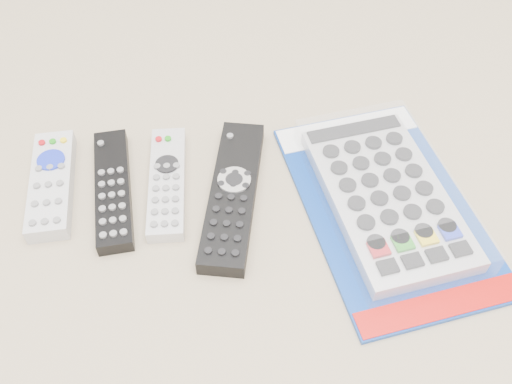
{
  "coord_description": "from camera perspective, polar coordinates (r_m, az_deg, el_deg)",
  "views": [
    {
      "loc": [
        0.02,
        -0.44,
        0.57
      ],
      "look_at": [
        0.06,
        0.02,
        0.01
      ],
      "focal_mm": 40.0,
      "sensor_mm": 36.0,
      "label": 1
    }
  ],
  "objects": [
    {
      "name": "remote_small_grey",
      "position": [
        0.78,
        -19.76,
        0.8
      ],
      "size": [
        0.06,
        0.17,
        0.03
      ],
      "rotation": [
        0.0,
        0.0,
        0.08
      ],
      "color": "#B4B4B6",
      "rests_on": "ground"
    },
    {
      "name": "remote_slim_black",
      "position": [
        0.75,
        -14.11,
        0.31
      ],
      "size": [
        0.07,
        0.2,
        0.02
      ],
      "rotation": [
        0.0,
        0.0,
        0.12
      ],
      "color": "black",
      "rests_on": "ground"
    },
    {
      "name": "remote_silver_dvd",
      "position": [
        0.75,
        -8.87,
        0.99
      ],
      "size": [
        0.05,
        0.18,
        0.02
      ],
      "rotation": [
        0.0,
        0.0,
        -0.0
      ],
      "color": "silver",
      "rests_on": "ground"
    },
    {
      "name": "remote_large_black",
      "position": [
        0.72,
        -2.31,
        -0.18
      ],
      "size": [
        0.1,
        0.24,
        0.03
      ],
      "rotation": [
        0.0,
        0.0,
        -0.18
      ],
      "color": "black",
      "rests_on": "ground"
    },
    {
      "name": "jumbo_remote_packaged",
      "position": [
        0.73,
        12.96,
        -0.31
      ],
      "size": [
        0.26,
        0.36,
        0.04
      ],
      "rotation": [
        0.0,
        0.0,
        0.2
      ],
      "color": "navy",
      "rests_on": "ground"
    }
  ]
}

